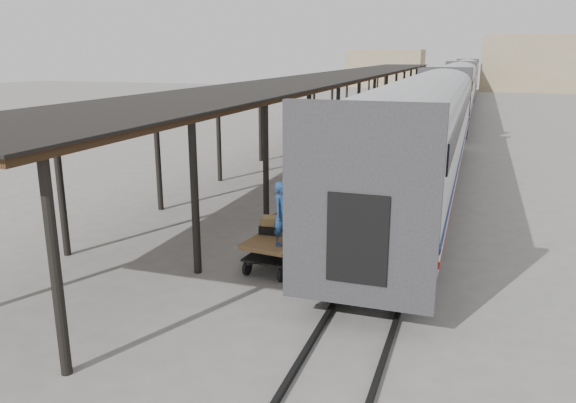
# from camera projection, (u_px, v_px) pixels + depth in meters

# --- Properties ---
(ground) EXTENTS (160.00, 160.00, 0.00)m
(ground) POSITION_uv_depth(u_px,v_px,m) (273.00, 253.00, 15.96)
(ground) COLOR slate
(ground) RESTS_ON ground
(train) EXTENTS (3.45, 76.01, 4.01)m
(train) POSITION_uv_depth(u_px,v_px,m) (454.00, 89.00, 45.23)
(train) COLOR silver
(train) RESTS_ON ground
(canopy) EXTENTS (4.90, 64.30, 4.15)m
(canopy) POSITION_uv_depth(u_px,v_px,m) (347.00, 76.00, 37.96)
(canopy) COLOR #422B19
(canopy) RESTS_ON ground
(rails) EXTENTS (1.54, 150.00, 0.12)m
(rails) POSITION_uv_depth(u_px,v_px,m) (452.00, 121.00, 46.10)
(rails) COLOR black
(rails) RESTS_ON ground
(building_far) EXTENTS (18.00, 10.00, 8.00)m
(building_far) POSITION_uv_depth(u_px,v_px,m) (546.00, 63.00, 82.04)
(building_far) COLOR tan
(building_far) RESTS_ON ground
(building_left) EXTENTS (12.00, 8.00, 6.00)m
(building_left) POSITION_uv_depth(u_px,v_px,m) (386.00, 68.00, 93.37)
(building_left) COLOR tan
(building_left) RESTS_ON ground
(baggage_cart) EXTENTS (1.55, 2.54, 0.86)m
(baggage_cart) POSITION_uv_depth(u_px,v_px,m) (281.00, 243.00, 14.84)
(baggage_cart) COLOR brown
(baggage_cart) RESTS_ON ground
(suitcase_stack) EXTENTS (1.34, 1.05, 0.46)m
(suitcase_stack) POSITION_uv_depth(u_px,v_px,m) (283.00, 225.00, 15.08)
(suitcase_stack) COLOR #363638
(suitcase_stack) RESTS_ON baggage_cart
(luggage_tug) EXTENTS (1.65, 1.98, 1.51)m
(luggage_tug) POSITION_uv_depth(u_px,v_px,m) (356.00, 135.00, 33.92)
(luggage_tug) COLOR maroon
(luggage_tug) RESTS_ON ground
(porter) EXTENTS (0.51, 0.66, 1.60)m
(porter) POSITION_uv_depth(u_px,v_px,m) (282.00, 213.00, 13.91)
(porter) COLOR navy
(porter) RESTS_ON baggage_cart
(pedestrian) EXTENTS (1.00, 0.59, 1.60)m
(pedestrian) POSITION_uv_depth(u_px,v_px,m) (323.00, 134.00, 33.77)
(pedestrian) COLOR black
(pedestrian) RESTS_ON ground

